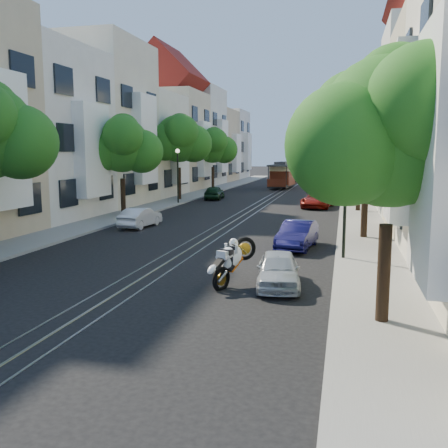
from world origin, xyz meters
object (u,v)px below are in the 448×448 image
Objects in this scene: tree_e_d at (357,142)px; lamp_east at (346,185)px; parked_car_e_far at (318,200)px; lamp_west at (178,168)px; sportbike_rider at (231,259)px; parked_car_w_mid at (140,217)px; tree_e_a at (393,135)px; tree_w_b at (122,146)px; tree_e_c at (361,143)px; parked_car_e_near at (278,269)px; tree_e_b at (369,136)px; tree_w_d at (213,147)px; cable_car at (283,174)px; parked_car_w_far at (214,193)px; tree_w_c at (179,139)px; parked_car_e_mid at (297,235)px.

tree_e_d is 27.07m from lamp_east.
lamp_west is at bearing -172.57° from parked_car_e_far.
sportbike_rider is 0.55× the size of parked_car_w_mid.
tree_e_a is 22.28m from tree_w_b.
sportbike_rider is at bearing -97.74° from tree_e_d.
tree_e_c is 2.08× the size of parked_car_e_near.
lamp_west is 1.33× the size of parked_car_e_near.
parked_car_w_mid is at bearing 150.42° from lamp_east.
tree_e_b is at bearing -90.00° from tree_e_d.
tree_e_b reaches higher than tree_w_d.
tree_w_d reaches higher than tree_w_b.
parked_car_w_far is at bearing -101.68° from cable_car.
cable_car is 1.73× the size of parked_car_e_far.
sportbike_rider is at bearing -81.46° from cable_car.
tree_e_b reaches higher than parked_car_e_near.
tree_w_c is 2.03× the size of parked_car_e_mid.
tree_e_d is 2.12× the size of parked_car_w_mid.
tree_w_c is 18.04m from cable_car.
tree_e_d is 0.96× the size of cable_car.
cable_car is at bearing 104.72° from parked_car_e_mid.
tree_e_b is 1.94× the size of parked_car_w_far.
parked_car_e_mid is (4.90, -35.34, -1.03)m from cable_car.
lamp_west is at bearing -102.89° from cable_car.
tree_w_d is 26.36m from parked_car_w_mid.
cable_car reaches higher than parked_car_e_near.
parked_car_w_mid is 0.94× the size of parked_car_w_far.
tree_e_c is 15.25m from tree_w_c.
tree_e_b reaches higher than lamp_east.
lamp_east is at bearing -75.93° from cable_car.
tree_e_a is 5.58m from parked_car_e_near.
sportbike_rider is (10.13, -14.41, -3.58)m from tree_w_b.
tree_w_c is at bearing -108.26° from cable_car.
parked_car_e_mid is at bearing 82.48° from parked_car_e_near.
parked_car_e_near is 6.25m from parked_car_e_mid.
tree_e_b is 1.07× the size of tree_w_b.
tree_e_a is 32.13m from parked_car_w_far.
parked_car_e_near is 0.90× the size of parked_car_e_mid.
tree_e_c reaches higher than parked_car_w_far.
tree_w_b reaches higher than parked_car_w_mid.
tree_w_b is at bearing -157.38° from tree_e_c.
parked_car_e_near is at bearing -82.57° from parked_car_e_far.
tree_e_b is at bearing 90.00° from tree_e_a.
parked_car_e_far is at bearing 147.82° from parked_car_w_far.
parked_car_e_mid is 1.01× the size of parked_car_w_far.
tree_e_c reaches higher than lamp_west.
parked_car_e_near is (11.54, -25.17, -4.54)m from tree_w_c.
lamp_east is 5.89m from sportbike_rider.
tree_w_b is 1.51× the size of lamp_east.
parked_car_w_far is at bearing 150.77° from tree_e_c.
lamp_east is (-0.96, -26.98, -2.02)m from tree_e_d.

